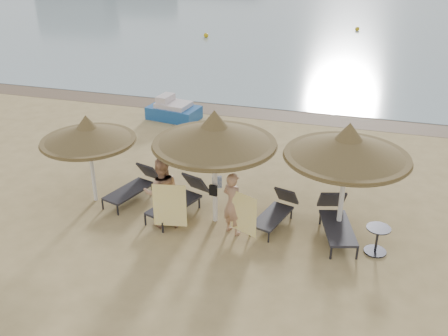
# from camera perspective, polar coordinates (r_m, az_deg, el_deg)

# --- Properties ---
(ground) EXTENTS (160.00, 160.00, 0.00)m
(ground) POSITION_cam_1_polar(r_m,az_deg,el_deg) (13.26, -4.23, -6.97)
(ground) COLOR tan
(ground) RESTS_ON ground
(wet_sand_strip) EXTENTS (200.00, 1.60, 0.01)m
(wet_sand_strip) POSITION_cam_1_polar(r_m,az_deg,el_deg) (21.43, 4.45, 6.28)
(wet_sand_strip) COLOR brown
(wet_sand_strip) RESTS_ON ground
(palapa_left) EXTENTS (2.63, 2.63, 2.61)m
(palapa_left) POSITION_cam_1_polar(r_m,az_deg,el_deg) (14.15, -15.32, 3.81)
(palapa_left) COLOR white
(palapa_left) RESTS_ON ground
(palapa_center) EXTENTS (3.18, 3.18, 3.15)m
(palapa_center) POSITION_cam_1_polar(r_m,az_deg,el_deg) (12.45, -1.09, 3.85)
(palapa_center) COLOR white
(palapa_center) RESTS_ON ground
(palapa_right) EXTENTS (3.08, 3.08, 3.05)m
(palapa_right) POSITION_cam_1_polar(r_m,az_deg,el_deg) (12.28, 13.95, 2.34)
(palapa_right) COLOR white
(palapa_right) RESTS_ON ground
(lounger_far_left) EXTENTS (1.16, 2.02, 0.86)m
(lounger_far_left) POSITION_cam_1_polar(r_m,az_deg,el_deg) (14.75, -10.15, -1.96)
(lounger_far_left) COLOR #24242B
(lounger_far_left) RESTS_ON ground
(lounger_near_left) EXTENTS (1.31, 2.15, 0.92)m
(lounger_near_left) POSITION_cam_1_polar(r_m,az_deg,el_deg) (13.84, -4.98, -3.47)
(lounger_near_left) COLOR #24242B
(lounger_near_left) RESTS_ON ground
(lounger_near_right) EXTENTS (1.05, 1.88, 0.80)m
(lounger_near_right) POSITION_cam_1_polar(r_m,az_deg,el_deg) (13.40, 6.02, -4.85)
(lounger_near_right) COLOR #24242B
(lounger_near_right) RESTS_ON ground
(lounger_far_right) EXTENTS (1.21, 2.17, 0.92)m
(lounger_far_right) POSITION_cam_1_polar(r_m,az_deg,el_deg) (13.15, 12.68, -5.77)
(lounger_far_right) COLOR #24242B
(lounger_far_right) RESTS_ON ground
(side_table) EXTENTS (0.58, 0.58, 0.70)m
(side_table) POSITION_cam_1_polar(r_m,az_deg,el_deg) (12.74, 17.05, -7.95)
(side_table) COLOR #24242B
(side_table) RESTS_ON ground
(person_left) EXTENTS (1.22, 1.02, 2.26)m
(person_left) POSITION_cam_1_polar(r_m,az_deg,el_deg) (12.95, -7.15, -2.17)
(person_left) COLOR tan
(person_left) RESTS_ON ground
(person_right) EXTENTS (1.08, 0.94, 1.99)m
(person_right) POSITION_cam_1_polar(r_m,az_deg,el_deg) (12.59, 1.02, -3.55)
(person_right) COLOR tan
(person_right) RESTS_ON ground
(towel_left) EXTENTS (0.84, 0.19, 1.20)m
(towel_left) POSITION_cam_1_polar(r_m,az_deg,el_deg) (12.70, -6.23, -4.30)
(towel_left) COLOR yellow
(towel_left) RESTS_ON ground
(towel_right) EXTENTS (0.73, 0.34, 1.10)m
(towel_right) POSITION_cam_1_polar(r_m,az_deg,el_deg) (12.42, 2.27, -5.25)
(towel_right) COLOR yellow
(towel_right) RESTS_ON ground
(bag_patterned) EXTENTS (0.27, 0.15, 0.33)m
(bag_patterned) POSITION_cam_1_polar(r_m,az_deg,el_deg) (13.20, -0.81, -1.59)
(bag_patterned) COLOR silver
(bag_patterned) RESTS_ON ground
(bag_dark) EXTENTS (0.22, 0.09, 0.30)m
(bag_dark) POSITION_cam_1_polar(r_m,az_deg,el_deg) (12.95, -1.24, -2.58)
(bag_dark) COLOR black
(bag_dark) RESTS_ON ground
(pedal_boat) EXTENTS (2.22, 1.51, 0.96)m
(pedal_boat) POSITION_cam_1_polar(r_m,az_deg,el_deg) (20.74, -5.82, 6.58)
(pedal_boat) COLOR #1B4F94
(pedal_boat) RESTS_ON ground
(buoy_left) EXTENTS (0.34, 0.34, 0.34)m
(buoy_left) POSITION_cam_1_polar(r_m,az_deg,el_deg) (36.71, -2.06, 14.91)
(buoy_left) COLOR gold
(buoy_left) RESTS_ON ground
(buoy_mid) EXTENTS (0.32, 0.32, 0.32)m
(buoy_mid) POSITION_cam_1_polar(r_m,az_deg,el_deg) (40.41, 14.99, 15.10)
(buoy_mid) COLOR gold
(buoy_mid) RESTS_ON ground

